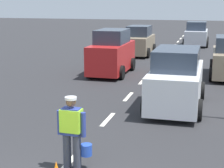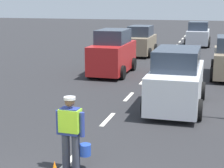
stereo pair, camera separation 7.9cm
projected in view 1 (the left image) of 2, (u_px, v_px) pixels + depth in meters
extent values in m
plane|color=#28282B|center=(166.00, 54.00, 26.35)|extent=(96.00, 96.00, 0.00)
cube|color=silver|center=(74.00, 156.00, 9.10)|extent=(0.14, 1.40, 0.01)
cube|color=silver|center=(108.00, 119.00, 11.93)|extent=(0.14, 1.40, 0.01)
cube|color=silver|center=(128.00, 97.00, 14.75)|extent=(0.14, 1.40, 0.01)
cube|color=silver|center=(142.00, 81.00, 17.58)|extent=(0.14, 1.40, 0.01)
cube|color=silver|center=(152.00, 70.00, 20.41)|extent=(0.14, 1.40, 0.01)
cube|color=silver|center=(160.00, 62.00, 23.24)|extent=(0.14, 1.40, 0.01)
cube|color=silver|center=(166.00, 55.00, 26.07)|extent=(0.14, 1.40, 0.01)
cube|color=silver|center=(171.00, 50.00, 28.90)|extent=(0.14, 1.40, 0.01)
cube|color=silver|center=(175.00, 45.00, 31.73)|extent=(0.14, 1.40, 0.01)
cube|color=silver|center=(178.00, 42.00, 34.55)|extent=(0.14, 1.40, 0.01)
cube|color=silver|center=(181.00, 39.00, 37.38)|extent=(0.14, 1.40, 0.01)
cube|color=silver|center=(183.00, 36.00, 40.21)|extent=(0.14, 1.40, 0.01)
cube|color=silver|center=(185.00, 34.00, 43.04)|extent=(0.14, 1.40, 0.01)
cube|color=silver|center=(187.00, 32.00, 45.87)|extent=(0.14, 1.40, 0.01)
cube|color=silver|center=(189.00, 30.00, 48.70)|extent=(0.14, 1.40, 0.01)
cube|color=silver|center=(190.00, 28.00, 51.53)|extent=(0.14, 1.40, 0.01)
cylinder|color=#383D4C|center=(67.00, 151.00, 8.39)|extent=(0.18, 0.18, 0.82)
cylinder|color=#383D4C|center=(77.00, 152.00, 8.32)|extent=(0.18, 0.18, 0.82)
cube|color=navy|center=(71.00, 121.00, 8.20)|extent=(0.41, 0.26, 0.60)
cube|color=#A5EA33|center=(71.00, 120.00, 8.20)|extent=(0.47, 0.30, 0.51)
cylinder|color=navy|center=(60.00, 122.00, 8.29)|extent=(0.11, 0.11, 0.55)
cylinder|color=navy|center=(83.00, 125.00, 8.13)|extent=(0.11, 0.11, 0.55)
sphere|color=brown|center=(71.00, 102.00, 8.10)|extent=(0.22, 0.22, 0.22)
cylinder|color=silver|center=(71.00, 98.00, 8.09)|extent=(0.26, 0.26, 0.06)
cylinder|color=#2347B7|center=(86.00, 150.00, 8.35)|extent=(0.26, 0.26, 0.26)
cylinder|color=black|center=(212.00, 65.00, 19.90)|extent=(0.22, 0.68, 0.68)
cylinder|color=black|center=(212.00, 74.00, 17.50)|extent=(0.22, 0.68, 0.68)
cube|color=red|center=(112.00, 57.00, 19.21)|extent=(1.60, 4.01, 1.39)
cube|color=#2D3847|center=(112.00, 36.00, 19.08)|extent=(1.41, 2.21, 0.70)
cylinder|color=black|center=(121.00, 72.00, 17.95)|extent=(0.22, 0.68, 0.68)
cylinder|color=black|center=(89.00, 71.00, 18.36)|extent=(0.22, 0.68, 0.68)
cylinder|color=black|center=(132.00, 64.00, 20.29)|extent=(0.22, 0.68, 0.68)
cylinder|color=black|center=(103.00, 63.00, 20.70)|extent=(0.22, 0.68, 0.68)
cube|color=gray|center=(139.00, 44.00, 25.91)|extent=(1.64, 3.91, 1.13)
cube|color=#2D3847|center=(139.00, 31.00, 25.80)|extent=(1.45, 2.15, 0.70)
cylinder|color=black|center=(148.00, 53.00, 24.64)|extent=(0.22, 0.68, 0.68)
cylinder|color=black|center=(123.00, 52.00, 25.07)|extent=(0.22, 0.68, 0.68)
cylinder|color=black|center=(154.00, 48.00, 26.93)|extent=(0.22, 0.68, 0.68)
cylinder|color=black|center=(131.00, 48.00, 27.35)|extent=(0.22, 0.68, 0.68)
cube|color=silver|center=(176.00, 85.00, 13.20)|extent=(1.66, 4.30, 1.22)
cube|color=#2D3847|center=(177.00, 59.00, 12.90)|extent=(1.46, 2.36, 0.70)
cylinder|color=black|center=(157.00, 88.00, 14.77)|extent=(0.22, 0.68, 0.68)
cylinder|color=black|center=(202.00, 90.00, 14.34)|extent=(0.22, 0.68, 0.68)
cylinder|color=black|center=(145.00, 106.00, 12.26)|extent=(0.22, 0.68, 0.68)
cylinder|color=black|center=(199.00, 110.00, 11.83)|extent=(0.22, 0.68, 0.68)
cube|color=silver|center=(196.00, 37.00, 31.35)|extent=(1.74, 3.88, 1.12)
cube|color=#2D3847|center=(197.00, 26.00, 31.06)|extent=(1.53, 2.13, 0.70)
cylinder|color=black|center=(186.00, 40.00, 32.79)|extent=(0.22, 0.68, 0.68)
cylinder|color=black|center=(207.00, 40.00, 32.34)|extent=(0.22, 0.68, 0.68)
cylinder|color=black|center=(184.00, 43.00, 30.53)|extent=(0.22, 0.68, 0.68)
cylinder|color=black|center=(207.00, 43.00, 30.08)|extent=(0.22, 0.68, 0.68)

